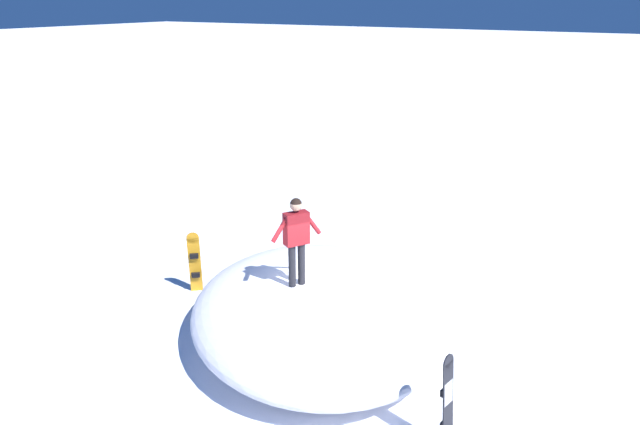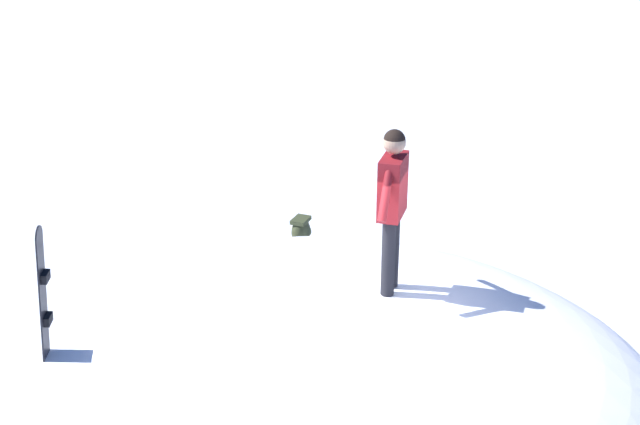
{
  "view_description": "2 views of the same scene",
  "coord_description": "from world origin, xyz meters",
  "views": [
    {
      "loc": [
        9.37,
        5.54,
        6.46
      ],
      "look_at": [
        -0.43,
        -0.27,
        2.43
      ],
      "focal_mm": 34.4,
      "sensor_mm": 36.0,
      "label": 1
    },
    {
      "loc": [
        -7.03,
        2.31,
        5.41
      ],
      "look_at": [
        0.04,
        0.56,
        2.34
      ],
      "focal_mm": 47.55,
      "sensor_mm": 36.0,
      "label": 2
    }
  ],
  "objects": [
    {
      "name": "snowboarder_standing",
      "position": [
        0.42,
        -0.28,
        2.27
      ],
      "size": [
        0.94,
        0.6,
        1.75
      ],
      "color": "black",
      "rests_on": "snow_mound"
    },
    {
      "name": "ground",
      "position": [
        0.0,
        0.0,
        0.0
      ],
      "size": [
        240.0,
        240.0,
        0.0
      ],
      "primitive_type": "plane",
      "color": "white"
    },
    {
      "name": "backpack_far",
      "position": [
        -1.73,
        -2.15,
        0.17
      ],
      "size": [
        0.59,
        0.48,
        0.33
      ],
      "color": "#383D23",
      "rests_on": "ground"
    },
    {
      "name": "snow_mound",
      "position": [
        0.13,
        0.06,
        0.61
      ],
      "size": [
        7.97,
        7.77,
        1.22
      ],
      "primitive_type": "ellipsoid",
      "rotation": [
        0.0,
        0.0,
        2.24
      ],
      "color": "white",
      "rests_on": "ground"
    },
    {
      "name": "snowboard_primary_upright",
      "position": [
        -0.1,
        -3.37,
        0.8
      ],
      "size": [
        0.39,
        0.39,
        1.55
      ],
      "color": "orange",
      "rests_on": "ground"
    },
    {
      "name": "snowboard_secondary_upright",
      "position": [
        1.97,
        3.32,
        0.86
      ],
      "size": [
        0.29,
        0.2,
        1.66
      ],
      "color": "black",
      "rests_on": "ground"
    }
  ]
}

